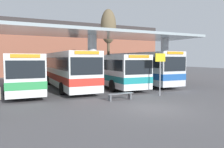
# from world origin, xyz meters

# --- Properties ---
(ground_plane) EXTENTS (100.00, 100.00, 0.00)m
(ground_plane) POSITION_xyz_m (0.00, 0.00, 0.00)
(ground_plane) COLOR #565456
(townhouse_backdrop) EXTENTS (40.00, 0.58, 8.86)m
(townhouse_backdrop) POSITION_xyz_m (0.00, 25.99, 5.16)
(townhouse_backdrop) COLOR brown
(townhouse_backdrop) RESTS_ON ground_plane
(station_canopy) EXTENTS (21.85, 6.37, 5.17)m
(station_canopy) POSITION_xyz_m (0.00, 9.06, 4.46)
(station_canopy) COLOR silver
(station_canopy) RESTS_ON ground_plane
(transit_bus_left_bay) EXTENTS (3.05, 11.49, 3.06)m
(transit_bus_left_bay) POSITION_xyz_m (-5.85, 10.09, 1.72)
(transit_bus_left_bay) COLOR white
(transit_bus_left_bay) RESTS_ON ground_plane
(transit_bus_center_bay) EXTENTS (3.03, 12.52, 3.31)m
(transit_bus_center_bay) POSITION_xyz_m (-2.01, 10.53, 1.84)
(transit_bus_center_bay) COLOR white
(transit_bus_center_bay) RESTS_ON ground_plane
(transit_bus_right_bay) EXTENTS (3.18, 11.24, 3.07)m
(transit_bus_right_bay) POSITION_xyz_m (2.20, 9.79, 1.72)
(transit_bus_right_bay) COLOR white
(transit_bus_right_bay) RESTS_ON ground_plane
(transit_bus_far_right_bay) EXTENTS (2.99, 12.29, 3.38)m
(transit_bus_far_right_bay) POSITION_xyz_m (5.95, 10.58, 1.88)
(transit_bus_far_right_bay) COLOR silver
(transit_bus_far_right_bay) RESTS_ON ground_plane
(waiting_bench_near_pillar) EXTENTS (1.89, 0.44, 0.46)m
(waiting_bench_near_pillar) POSITION_xyz_m (-0.44, 2.93, 0.35)
(waiting_bench_near_pillar) COLOR slate
(waiting_bench_near_pillar) RESTS_ON ground_plane
(info_sign_platform) EXTENTS (0.90, 0.09, 3.14)m
(info_sign_platform) POSITION_xyz_m (3.02, 3.09, 2.23)
(info_sign_platform) COLOR gray
(info_sign_platform) RESTS_ON ground_plane
(poplar_tree_behind_left) EXTENTS (1.97, 1.97, 9.01)m
(poplar_tree_behind_left) POSITION_xyz_m (4.73, 15.52, 6.69)
(poplar_tree_behind_left) COLOR brown
(poplar_tree_behind_left) RESTS_ON ground_plane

